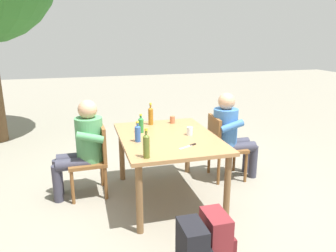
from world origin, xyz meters
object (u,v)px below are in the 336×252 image
person_in_white_shirt (83,144)px  backpack_by_near_side (193,252)px  cup_glass (190,131)px  bottle_blue (138,133)px  chair_far_right (93,156)px  chair_near_right (222,144)px  dining_table (168,144)px  backpack_by_far_side (216,239)px  bottle_amber (151,115)px  bottle_green (141,125)px  cup_terracotta (172,120)px  bottle_olive (146,145)px  person_in_plaid_shirt (230,132)px  table_knife (189,146)px

person_in_white_shirt → backpack_by_near_side: (-1.67, -0.79, -0.42)m
cup_glass → person_in_white_shirt: bearing=73.7°
bottle_blue → cup_glass: (0.08, -0.63, -0.05)m
chair_far_right → bottle_blue: size_ratio=3.77×
chair_near_right → person_in_white_shirt: person_in_white_shirt is taller
dining_table → person_in_white_shirt: person_in_white_shirt is taller
dining_table → backpack_by_far_side: bearing=-175.8°
bottle_amber → backpack_by_far_side: 1.89m
bottle_green → cup_terracotta: 0.57m
cup_terracotta → dining_table: bearing=158.6°
bottle_olive → backpack_by_near_side: size_ratio=0.61×
bottle_green → bottle_amber: size_ratio=0.79×
chair_far_right → backpack_by_far_side: size_ratio=1.88×
person_in_plaid_shirt → cup_terracotta: person_in_plaid_shirt is taller
dining_table → bottle_green: bearing=50.8°
bottle_amber → bottle_green: bearing=148.9°
bottle_olive → bottle_green: size_ratio=1.29×
bottle_amber → table_knife: (-0.94, -0.20, -0.12)m
bottle_amber → backpack_by_far_side: bottle_amber is taller
bottle_blue → table_knife: size_ratio=1.04×
dining_table → table_knife: 0.43m
cup_terracotta → chair_far_right: bearing=100.7°
backpack_by_near_side → dining_table: bearing=-6.9°
person_in_white_shirt → cup_terracotta: size_ratio=12.20×
cup_glass → chair_near_right: bearing=-58.8°
person_in_white_shirt → backpack_by_far_side: size_ratio=2.55×
chair_far_right → cup_terracotta: bearing=-79.3°
person_in_white_shirt → backpack_by_far_side: (-1.55, -1.04, -0.43)m
chair_far_right → chair_near_right: 1.69m
person_in_white_shirt → backpack_by_near_side: size_ratio=2.46×
person_in_plaid_shirt → cup_terracotta: bearing=74.9°
person_in_plaid_shirt → backpack_by_near_side: person_in_plaid_shirt is taller
dining_table → person_in_plaid_shirt: bearing=-71.2°
chair_far_right → bottle_blue: 0.75m
bottle_green → bottle_blue: bottle_blue is taller
backpack_by_far_side → bottle_blue: bearing=22.4°
dining_table → bottle_olive: size_ratio=4.93×
cup_terracotta → backpack_by_far_side: 1.86m
dining_table → bottle_amber: 0.58m
table_knife → person_in_plaid_shirt: bearing=-49.0°
dining_table → backpack_by_near_side: size_ratio=3.01×
chair_near_right → cup_terracotta: (0.20, 0.64, 0.33)m
backpack_by_near_side → table_knife: bearing=-16.4°
bottle_amber → cup_terracotta: (-0.01, -0.29, -0.08)m
dining_table → cup_glass: bearing=-96.3°
chair_near_right → backpack_by_far_side: bearing=154.2°
chair_near_right → backpack_by_near_side: bearing=149.0°
cup_glass → dining_table: bearing=83.7°
person_in_white_shirt → table_knife: size_ratio=5.29×
chair_far_right → dining_table: bearing=-111.2°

